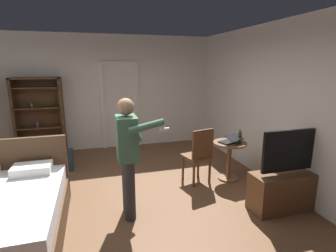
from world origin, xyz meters
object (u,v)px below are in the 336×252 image
(bottle_on_table, at_px, (240,137))
(suitcase_dark, at_px, (61,161))
(bookshelf, at_px, (39,114))
(tv_flatscreen, at_px, (289,185))
(laptop, at_px, (231,140))
(side_table, at_px, (229,155))
(wooden_chair, at_px, (199,154))
(person_blue_shirt, at_px, (128,151))

(bottle_on_table, bearing_deg, suitcase_dark, 155.55)
(bookshelf, bearing_deg, suitcase_dark, -65.27)
(tv_flatscreen, height_order, bottle_on_table, tv_flatscreen)
(laptop, xyz_separation_m, bottle_on_table, (0.16, -0.04, 0.05))
(side_table, height_order, laptop, laptop)
(bottle_on_table, distance_m, suitcase_dark, 3.50)
(wooden_chair, relative_size, suitcase_dark, 2.05)
(side_table, height_order, suitcase_dark, side_table)
(tv_flatscreen, height_order, side_table, tv_flatscreen)
(tv_flatscreen, bearing_deg, bookshelf, 137.43)
(suitcase_dark, bearing_deg, bottle_on_table, -26.29)
(side_table, xyz_separation_m, wooden_chair, (-0.59, 0.01, 0.08))
(laptop, bearing_deg, person_blue_shirt, -161.65)
(bottle_on_table, bearing_deg, laptop, 165.74)
(bottle_on_table, bearing_deg, wooden_chair, 173.28)
(bookshelf, height_order, tv_flatscreen, bookshelf)
(bookshelf, relative_size, person_blue_shirt, 1.09)
(person_blue_shirt, height_order, suitcase_dark, person_blue_shirt)
(tv_flatscreen, relative_size, suitcase_dark, 2.45)
(tv_flatscreen, height_order, person_blue_shirt, person_blue_shirt)
(tv_flatscreen, relative_size, wooden_chair, 1.20)
(bookshelf, distance_m, tv_flatscreen, 5.23)
(side_table, height_order, person_blue_shirt, person_blue_shirt)
(side_table, height_order, wooden_chair, wooden_chair)
(tv_flatscreen, bearing_deg, person_blue_shirt, 168.41)
(tv_flatscreen, xyz_separation_m, person_blue_shirt, (-2.24, 0.46, 0.59))
(tv_flatscreen, distance_m, person_blue_shirt, 2.36)
(side_table, bearing_deg, person_blue_shirt, -160.69)
(tv_flatscreen, relative_size, side_table, 1.69)
(laptop, xyz_separation_m, wooden_chair, (-0.57, 0.05, -0.21))
(bookshelf, height_order, person_blue_shirt, bookshelf)
(wooden_chair, height_order, person_blue_shirt, person_blue_shirt)
(side_table, distance_m, suitcase_dark, 3.29)
(side_table, relative_size, suitcase_dark, 1.45)
(tv_flatscreen, bearing_deg, side_table, 107.31)
(side_table, bearing_deg, bookshelf, 145.48)
(side_table, height_order, bottle_on_table, bottle_on_table)
(laptop, height_order, suitcase_dark, laptop)
(bottle_on_table, xyz_separation_m, suitcase_dark, (-3.13, 1.42, -0.62))
(bottle_on_table, relative_size, suitcase_dark, 0.50)
(bookshelf, height_order, laptop, bookshelf)
(laptop, height_order, wooden_chair, wooden_chair)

